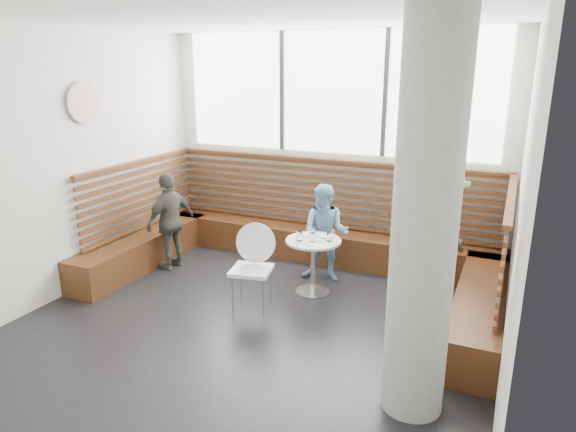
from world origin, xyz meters
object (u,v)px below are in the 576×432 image
at_px(cafe_table, 313,255).
at_px(concrete_column, 425,223).
at_px(child_left, 171,221).
at_px(adult_man, 438,238).
at_px(cafe_chair, 254,260).
at_px(child_back, 326,233).

bearing_deg(cafe_table, concrete_column, -47.77).
bearing_deg(child_left, adult_man, 106.18).
bearing_deg(cafe_chair, adult_man, 12.79).
xyz_separation_m(concrete_column, child_back, (-1.58, 2.18, -0.96)).
xyz_separation_m(concrete_column, cafe_chair, (-2.05, 1.10, -1.02)).
height_order(cafe_table, child_back, child_back).
height_order(adult_man, child_back, adult_man).
distance_m(concrete_column, adult_man, 2.11).
relative_size(cafe_chair, adult_man, 0.58).
distance_m(cafe_table, cafe_chair, 0.80).
bearing_deg(cafe_table, cafe_chair, -127.78).
height_order(cafe_table, cafe_chair, cafe_chair).
bearing_deg(child_back, concrete_column, -60.09).
xyz_separation_m(concrete_column, cafe_table, (-1.57, 1.73, -1.10)).
distance_m(concrete_column, child_back, 2.86).
xyz_separation_m(cafe_table, child_left, (-2.11, -0.01, 0.17)).
distance_m(concrete_column, cafe_chair, 2.54).
xyz_separation_m(adult_man, child_left, (-3.54, -0.24, -0.18)).
height_order(cafe_chair, adult_man, adult_man).
bearing_deg(cafe_chair, child_back, 54.76).
relative_size(cafe_chair, child_back, 0.76).
xyz_separation_m(cafe_table, cafe_chair, (-0.49, -0.63, 0.08)).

